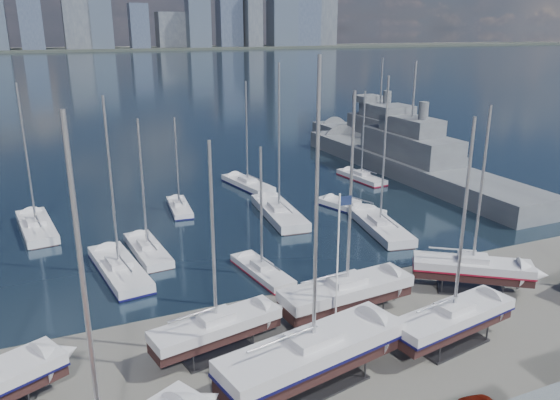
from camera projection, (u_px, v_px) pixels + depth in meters
name	position (u px, v px, depth m)	size (l,w,h in m)	color
ground	(337.00, 356.00, 36.74)	(1400.00, 1400.00, 0.00)	#605E59
water	(67.00, 68.00, 307.66)	(1400.00, 600.00, 0.40)	#182B37
far_shore	(51.00, 50.00, 534.47)	(1400.00, 80.00, 2.20)	#2D332D
skyline	(37.00, 9.00, 514.62)	(639.14, 43.80, 107.69)	#475166
sailboat_cradle_2	(216.00, 328.00, 36.36)	(9.26, 4.17, 14.71)	#2D2D33
sailboat_cradle_3	(313.00, 353.00, 33.06)	(12.90, 5.83, 19.82)	#2D2D33
sailboat_cradle_4	(347.00, 292.00, 41.07)	(10.74, 3.78, 17.11)	#2D2D33
sailboat_cradle_5	(453.00, 318.00, 37.43)	(10.18, 4.31, 15.95)	#2D2D33
sailboat_cradle_6	(472.00, 268.00, 45.31)	(9.37, 7.78, 15.55)	#2D2D33
sailboat_moored_2	(37.00, 229.00, 59.17)	(4.36, 11.33, 16.68)	black
sailboat_moored_3	(120.00, 271.00, 48.87)	(4.49, 11.45, 16.66)	black
sailboat_moored_4	(148.00, 251.00, 53.18)	(3.29, 9.39, 13.92)	black
sailboat_moored_5	(180.00, 208.00, 66.07)	(2.95, 8.08, 11.82)	black
sailboat_moored_6	(262.00, 272.00, 48.75)	(3.36, 8.41, 12.23)	black
sailboat_moored_7	(279.00, 215.00, 63.70)	(4.61, 12.50, 18.45)	black
sailboat_moored_8	(248.00, 185.00, 75.72)	(4.63, 10.51, 15.20)	black
sailboat_moored_9	(380.00, 228.00, 59.41)	(5.24, 11.89, 17.37)	black
sailboat_moored_10	(350.00, 208.00, 66.05)	(5.36, 9.54, 13.75)	black
sailboat_moored_11	(361.00, 178.00, 79.33)	(3.49, 9.20, 13.42)	black
naval_ship_east	(408.00, 164.00, 82.03)	(8.26, 49.31, 18.43)	slate
naval_ship_west	(378.00, 140.00, 99.67)	(6.69, 40.08, 17.60)	slate
flagpole	(338.00, 259.00, 36.89)	(0.96, 0.12, 10.82)	white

